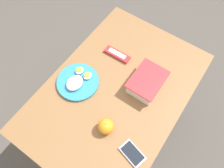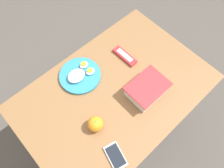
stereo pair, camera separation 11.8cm
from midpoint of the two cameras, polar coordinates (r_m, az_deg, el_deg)
The scene contains 7 objects.
ground_plane at distance 1.89m, azimuth 2.31°, elevation -11.69°, with size 10.00×10.00×0.00m, color #4C4742.
table at distance 1.30m, azimuth 3.30°, elevation -4.27°, with size 1.05×0.71×0.74m.
food_container at distance 1.19m, azimuth 11.91°, elevation -1.72°, with size 0.21×0.16×0.08m.
orange_fruit at distance 1.09m, azimuth -1.20°, elevation -10.73°, with size 0.08×0.08×0.08m.
rice_plate at distance 1.23m, azimuth -5.69°, elevation 2.10°, with size 0.23×0.23×0.05m.
candy_bar at distance 1.31m, azimuth 5.95°, elevation 7.06°, with size 0.05×0.16×0.02m.
cell_phone at distance 1.09m, azimuth 4.19°, elevation -18.62°, with size 0.10×0.14×0.01m.
Camera 2 is at (0.36, 0.36, 1.82)m, focal length 35.00 mm.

